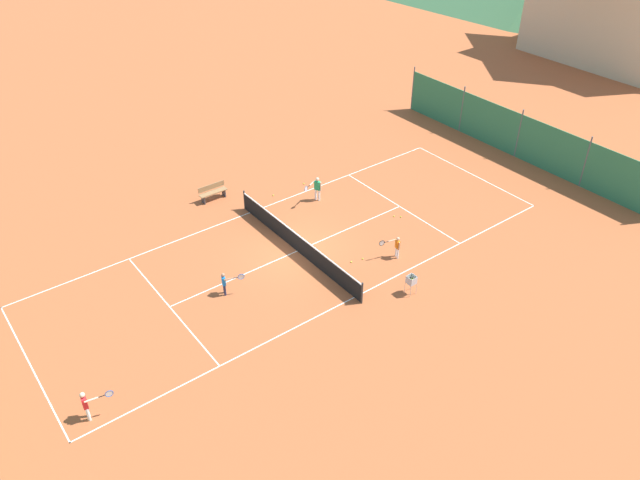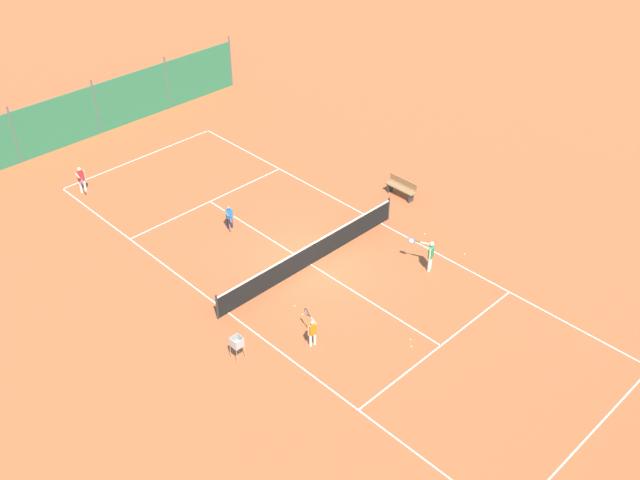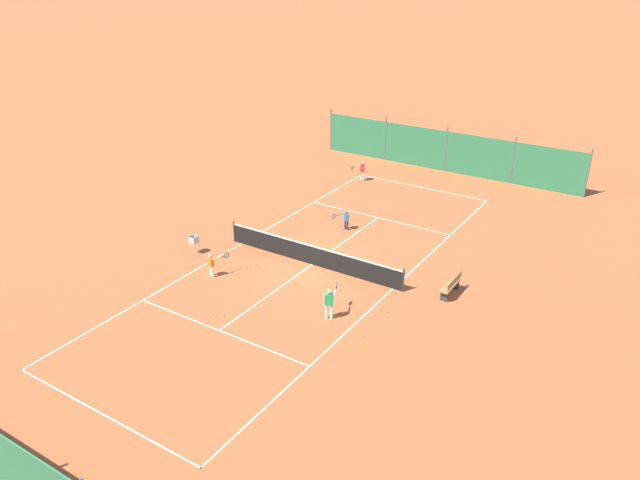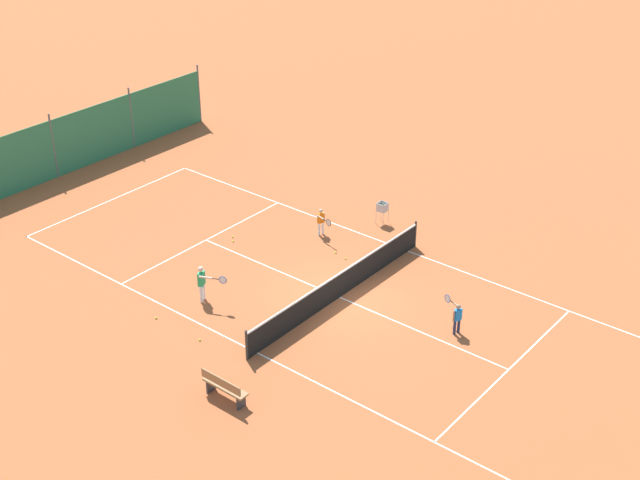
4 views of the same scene
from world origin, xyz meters
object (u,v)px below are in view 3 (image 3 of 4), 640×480
tennis_ball_mid_court (224,315)px  tennis_ball_by_net_left (387,312)px  player_far_service (362,170)px  player_far_baseline (212,263)px  tennis_ball_far_corner (215,316)px  courtside_bench (451,285)px  player_near_baseline (346,218)px  tennis_ball_service_box (246,268)px  tennis_ball_near_corner (363,336)px  ball_hopper (194,241)px  tennis_net (312,255)px  player_near_service (329,301)px  tennis_ball_by_net_right (255,264)px

tennis_ball_mid_court → tennis_ball_by_net_left: bearing=-145.4°
player_far_service → player_far_baseline: bearing=92.0°
tennis_ball_far_corner → courtside_bench: size_ratio=0.04×
tennis_ball_mid_court → tennis_ball_far_corner: size_ratio=1.00×
tennis_ball_by_net_left → player_near_baseline: bearing=-47.6°
tennis_ball_service_box → player_far_service: bearing=-84.5°
tennis_ball_near_corner → player_near_baseline: bearing=-55.5°
player_far_service → ball_hopper: (1.76, 13.02, -0.06)m
player_far_baseline → ball_hopper: (2.24, -1.23, 0.02)m
player_far_service → tennis_ball_far_corner: 16.98m
ball_hopper → tennis_ball_far_corner: bearing=140.6°
tennis_ball_by_net_left → tennis_ball_mid_court: bearing=34.6°
player_far_baseline → tennis_ball_near_corner: bearing=175.9°
player_far_baseline → tennis_ball_near_corner: (-7.85, 0.57, -0.60)m
tennis_net → player_far_baseline: size_ratio=8.47×
player_far_baseline → player_near_service: size_ratio=0.83×
tennis_ball_service_box → tennis_ball_by_net_right: 0.57m
tennis_ball_far_corner → tennis_net: bearing=-97.8°
player_far_service → ball_hopper: player_far_service is taller
player_far_baseline → tennis_ball_near_corner: 7.89m
tennis_ball_by_net_left → tennis_ball_by_net_right: size_ratio=1.00×
player_near_baseline → tennis_ball_mid_court: (-0.13, 9.63, -0.60)m
player_far_service → tennis_ball_by_net_right: 12.50m
tennis_net → courtside_bench: tennis_net is taller
player_far_service → tennis_ball_mid_court: bearing=100.3°
player_near_baseline → tennis_ball_far_corner: bearing=89.4°
tennis_ball_far_corner → tennis_ball_by_net_right: size_ratio=1.00×
tennis_net → courtside_bench: bearing=-172.7°
player_near_service → tennis_ball_by_net_left: size_ratio=19.88×
tennis_net → ball_hopper: bearing=20.9°
player_near_baseline → tennis_ball_service_box: player_near_baseline is taller
player_far_service → courtside_bench: player_far_service is taller
tennis_ball_by_net_left → tennis_ball_by_net_right: (6.93, -0.42, 0.00)m
player_near_baseline → tennis_ball_by_net_right: (1.49, 5.54, -0.60)m
tennis_ball_by_net_left → player_far_service: bearing=-57.1°
tennis_ball_mid_court → ball_hopper: bearing=-36.1°
tennis_ball_far_corner → tennis_ball_near_corner: size_ratio=1.00×
player_far_baseline → tennis_ball_by_net_right: 2.14m
tennis_ball_mid_court → ball_hopper: 5.92m
tennis_ball_service_box → tennis_ball_near_corner: (-7.08, 1.86, 0.00)m
tennis_ball_by_net_right → player_far_service: bearing=-83.7°
tennis_ball_by_net_left → tennis_net: bearing=-21.1°
tennis_net → tennis_ball_far_corner: size_ratio=139.09×
tennis_ball_by_net_left → ball_hopper: (10.06, 0.19, 0.62)m
tennis_net → tennis_ball_mid_court: 5.55m
player_far_baseline → ball_hopper: 2.56m
tennis_ball_service_box → tennis_ball_far_corner: size_ratio=1.00×
player_far_baseline → tennis_ball_mid_court: bearing=138.3°
tennis_ball_service_box → ball_hopper: size_ratio=0.07×
tennis_ball_by_net_right → ball_hopper: (3.13, 0.61, 0.62)m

